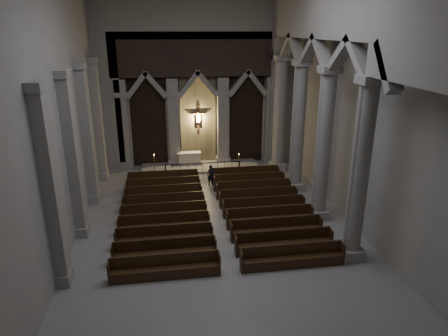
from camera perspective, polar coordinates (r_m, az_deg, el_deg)
name	(u,v)px	position (r m, az deg, el deg)	size (l,w,h in m)	color
room	(220,81)	(17.35, -0.54, 12.35)	(24.00, 24.10, 12.00)	gray
sanctuary_wall	(197,75)	(28.86, -3.81, 13.16)	(14.00, 0.77, 12.00)	#9D9A92
right_arcade	(331,70)	(20.10, 15.07, 13.32)	(1.00, 24.00, 12.00)	#9D9A92
left_pilasters	(81,148)	(21.80, -19.73, 2.75)	(0.60, 13.00, 8.03)	#9D9A92
sanctuary_step	(201,167)	(29.39, -3.38, 0.18)	(8.50, 2.60, 0.15)	#9D9A92
altar	(189,158)	(29.74, -4.98, 1.44)	(1.75, 0.70, 0.89)	beige
altar_rail	(203,167)	(27.48, -3.05, 0.13)	(5.19, 0.09, 1.02)	black
candle_stand_left	(155,171)	(27.89, -9.86, -0.36)	(0.27, 0.27, 1.62)	#B07D36
candle_stand_right	(239,167)	(28.37, 2.11, 0.12)	(0.23, 0.23, 1.37)	#B07D36
pews	(215,212)	(21.64, -1.33, -6.37)	(9.93, 10.69, 1.01)	black
worshipper	(211,175)	(25.90, -1.89, -1.07)	(0.50, 0.33, 1.36)	black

